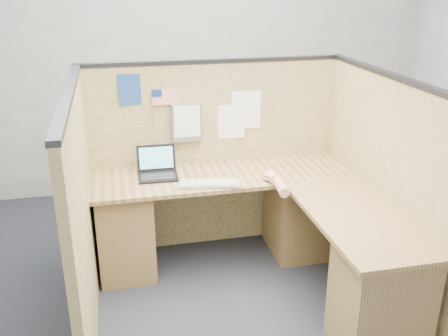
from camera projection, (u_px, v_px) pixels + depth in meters
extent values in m
plane|color=black|center=(246.00, 310.00, 3.38)|extent=(5.00, 5.00, 0.00)
plane|color=gray|center=(189.00, 53.00, 4.92)|extent=(5.00, 0.00, 5.00)
cube|color=brown|center=(215.00, 157.00, 4.02)|extent=(2.05, 0.05, 1.50)
cube|color=#232328|center=(214.00, 61.00, 3.74)|extent=(2.05, 0.06, 0.03)
cube|color=brown|center=(83.00, 219.00, 2.99)|extent=(0.05, 1.80, 1.50)
cube|color=#232328|center=(68.00, 93.00, 2.72)|extent=(0.06, 1.80, 0.03)
cube|color=brown|center=(385.00, 189.00, 3.40)|extent=(0.05, 1.80, 1.50)
cube|color=#232328|center=(399.00, 78.00, 3.13)|extent=(0.06, 1.80, 0.03)
cube|color=brown|center=(224.00, 175.00, 3.73)|extent=(1.95, 0.60, 0.03)
cube|color=brown|center=(361.00, 218.00, 3.08)|extent=(0.60, 1.15, 0.03)
cube|color=brown|center=(126.00, 229.00, 3.71)|extent=(0.40, 0.50, 0.70)
cube|color=brown|center=(297.00, 211.00, 3.99)|extent=(0.40, 0.50, 0.70)
cube|color=brown|center=(381.00, 298.00, 2.92)|extent=(0.50, 0.40, 0.70)
cube|color=black|center=(158.00, 177.00, 3.65)|extent=(0.29, 0.22, 0.02)
cube|color=black|center=(156.00, 158.00, 3.73)|extent=(0.29, 0.07, 0.19)
cube|color=teal|center=(156.00, 158.00, 3.72)|extent=(0.25, 0.05, 0.16)
cube|color=gray|center=(209.00, 184.00, 3.51)|extent=(0.45, 0.22, 0.02)
cube|color=silver|center=(209.00, 182.00, 3.51)|extent=(0.40, 0.19, 0.01)
ellipsoid|color=#B9B9BD|center=(270.00, 177.00, 3.60)|extent=(0.12, 0.09, 0.04)
ellipsoid|color=tan|center=(270.00, 174.00, 3.59)|extent=(0.09, 0.11, 0.05)
cylinder|color=tan|center=(273.00, 179.00, 3.55)|extent=(0.06, 0.05, 0.06)
cylinder|color=tan|center=(281.00, 186.00, 3.42)|extent=(0.10, 0.26, 0.08)
cube|color=navy|center=(130.00, 90.00, 3.65)|extent=(0.17, 0.02, 0.23)
cylinder|color=olive|center=(153.00, 111.00, 3.73)|extent=(0.01, 0.01, 0.33)
cube|color=red|center=(164.00, 97.00, 3.71)|extent=(0.19, 0.00, 0.12)
cube|color=navy|center=(157.00, 93.00, 3.68)|extent=(0.07, 0.00, 0.06)
cube|color=slate|center=(187.00, 123.00, 3.81)|extent=(0.23, 0.05, 0.29)
cube|color=white|center=(187.00, 121.00, 3.78)|extent=(0.20, 0.01, 0.25)
cube|color=white|center=(246.00, 110.00, 3.90)|extent=(0.23, 0.02, 0.30)
cube|color=white|center=(232.00, 122.00, 3.91)|extent=(0.21, 0.02, 0.27)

